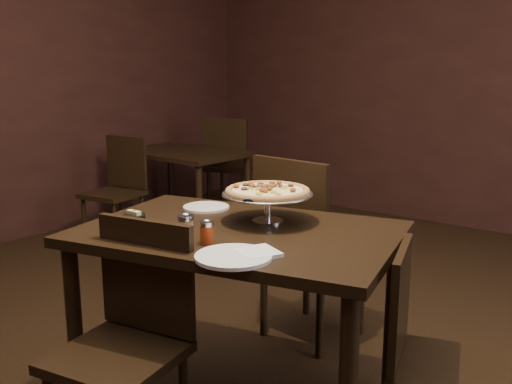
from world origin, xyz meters
The scene contains 16 objects.
room centered at (0.06, 0.03, 1.40)m, with size 6.04×7.04×2.84m.
dining_table centered at (0.05, 0.05, 0.68)m, with size 1.41×1.10×0.78m.
background_table centered at (-2.20, 1.95, 0.60)m, with size 1.11×0.74×0.69m.
pizza_stand centered at (0.07, 0.21, 0.91)m, with size 0.38×0.38×0.16m.
parmesan_shaker centered at (-0.02, -0.19, 0.83)m, with size 0.06×0.06×0.11m.
pepper_flake_shaker centered at (0.08, -0.17, 0.83)m, with size 0.05×0.05×0.09m.
packet_caddy centered at (-0.30, -0.20, 0.81)m, with size 0.09×0.09×0.07m.
napkin_stack centered at (0.31, -0.17, 0.79)m, with size 0.13×0.13×0.01m, color silver.
plate_left centered at (-0.30, 0.22, 0.79)m, with size 0.21×0.21×0.01m, color white.
plate_near centered at (0.27, -0.25, 0.79)m, with size 0.27×0.27×0.01m, color white.
serving_spatula centered at (0.14, 0.06, 0.91)m, with size 0.16×0.16×0.02m.
chair_far centered at (-0.07, 0.72, 0.54)m, with size 0.50×0.50×0.99m.
chair_near centered at (-0.07, -0.44, 0.48)m, with size 0.48×0.48×0.88m.
chair_side centered at (0.81, 0.17, 0.44)m, with size 0.48×0.48×0.81m.
bg_chair_far centered at (-2.15, 2.55, 0.52)m, with size 0.57×0.57×0.96m.
bg_chair_near centered at (-2.26, 1.26, 0.48)m, with size 0.46×0.46×0.87m.
Camera 1 is at (1.47, -1.65, 1.41)m, focal length 40.00 mm.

